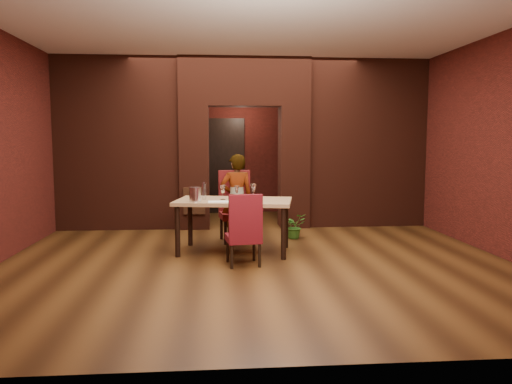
{
  "coord_description": "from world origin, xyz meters",
  "views": [
    {
      "loc": [
        -0.56,
        -7.51,
        1.68
      ],
      "look_at": [
        0.06,
        0.0,
        0.89
      ],
      "focal_mm": 35.0,
      "sensor_mm": 36.0,
      "label": 1
    }
  ],
  "objects_px": {
    "dining_table": "(234,226)",
    "wine_glass_c": "(253,192)",
    "wine_glass_b": "(237,192)",
    "chair_near": "(243,229)",
    "water_bottle": "(204,191)",
    "chair_far": "(237,206)",
    "person_seated": "(237,198)",
    "wine_glass_a": "(223,192)",
    "wine_bucket": "(195,194)",
    "potted_plant": "(294,226)"
  },
  "relations": [
    {
      "from": "chair_near",
      "to": "wine_bucket",
      "type": "height_order",
      "value": "wine_bucket"
    },
    {
      "from": "person_seated",
      "to": "wine_glass_c",
      "type": "xyz_separation_m",
      "value": [
        0.22,
        -0.67,
        0.18
      ]
    },
    {
      "from": "dining_table",
      "to": "wine_glass_c",
      "type": "bearing_deg",
      "value": 19.75
    },
    {
      "from": "dining_table",
      "to": "water_bottle",
      "type": "xyz_separation_m",
      "value": [
        -0.44,
        0.09,
        0.53
      ]
    },
    {
      "from": "person_seated",
      "to": "wine_glass_a",
      "type": "bearing_deg",
      "value": 64.83
    },
    {
      "from": "chair_far",
      "to": "wine_glass_a",
      "type": "bearing_deg",
      "value": -114.77
    },
    {
      "from": "chair_far",
      "to": "wine_glass_c",
      "type": "distance_m",
      "value": 0.84
    },
    {
      "from": "chair_near",
      "to": "wine_glass_b",
      "type": "relative_size",
      "value": 4.95
    },
    {
      "from": "chair_far",
      "to": "water_bottle",
      "type": "distance_m",
      "value": 0.94
    },
    {
      "from": "person_seated",
      "to": "potted_plant",
      "type": "relative_size",
      "value": 3.4
    },
    {
      "from": "dining_table",
      "to": "wine_glass_b",
      "type": "xyz_separation_m",
      "value": [
        0.05,
        0.1,
        0.49
      ]
    },
    {
      "from": "person_seated",
      "to": "wine_glass_a",
      "type": "height_order",
      "value": "person_seated"
    },
    {
      "from": "water_bottle",
      "to": "wine_glass_c",
      "type": "bearing_deg",
      "value": -3.07
    },
    {
      "from": "wine_glass_b",
      "to": "potted_plant",
      "type": "height_order",
      "value": "wine_glass_b"
    },
    {
      "from": "wine_glass_c",
      "to": "wine_bucket",
      "type": "bearing_deg",
      "value": -163.56
    },
    {
      "from": "wine_glass_b",
      "to": "potted_plant",
      "type": "distance_m",
      "value": 1.49
    },
    {
      "from": "wine_glass_c",
      "to": "dining_table",
      "type": "bearing_deg",
      "value": -170.77
    },
    {
      "from": "chair_near",
      "to": "potted_plant",
      "type": "bearing_deg",
      "value": -126.21
    },
    {
      "from": "wine_glass_b",
      "to": "dining_table",
      "type": "bearing_deg",
      "value": -115.21
    },
    {
      "from": "potted_plant",
      "to": "wine_glass_a",
      "type": "bearing_deg",
      "value": -142.56
    },
    {
      "from": "wine_glass_a",
      "to": "wine_glass_c",
      "type": "relative_size",
      "value": 0.94
    },
    {
      "from": "chair_far",
      "to": "wine_bucket",
      "type": "bearing_deg",
      "value": -130.13
    },
    {
      "from": "dining_table",
      "to": "wine_bucket",
      "type": "distance_m",
      "value": 0.78
    },
    {
      "from": "chair_near",
      "to": "wine_glass_b",
      "type": "xyz_separation_m",
      "value": [
        -0.05,
        0.88,
        0.4
      ]
    },
    {
      "from": "chair_far",
      "to": "wine_glass_b",
      "type": "bearing_deg",
      "value": -99.74
    },
    {
      "from": "chair_far",
      "to": "wine_glass_b",
      "type": "height_order",
      "value": "chair_far"
    },
    {
      "from": "dining_table",
      "to": "wine_glass_c",
      "type": "xyz_separation_m",
      "value": [
        0.3,
        0.05,
        0.51
      ]
    },
    {
      "from": "wine_bucket",
      "to": "water_bottle",
      "type": "bearing_deg",
      "value": 67.58
    },
    {
      "from": "chair_far",
      "to": "wine_glass_c",
      "type": "xyz_separation_m",
      "value": [
        0.22,
        -0.74,
        0.32
      ]
    },
    {
      "from": "wine_glass_b",
      "to": "chair_near",
      "type": "bearing_deg",
      "value": -87.04
    },
    {
      "from": "wine_glass_c",
      "to": "chair_near",
      "type": "bearing_deg",
      "value": -103.74
    },
    {
      "from": "wine_glass_a",
      "to": "chair_far",
      "type": "bearing_deg",
      "value": 72.93
    },
    {
      "from": "dining_table",
      "to": "chair_far",
      "type": "distance_m",
      "value": 0.82
    },
    {
      "from": "wine_glass_a",
      "to": "wine_glass_b",
      "type": "bearing_deg",
      "value": 20.35
    },
    {
      "from": "chair_near",
      "to": "wine_glass_a",
      "type": "height_order",
      "value": "wine_glass_a"
    },
    {
      "from": "chair_far",
      "to": "potted_plant",
      "type": "distance_m",
      "value": 1.07
    },
    {
      "from": "person_seated",
      "to": "water_bottle",
      "type": "height_order",
      "value": "person_seated"
    },
    {
      "from": "chair_near",
      "to": "wine_glass_a",
      "type": "relative_size",
      "value": 4.53
    },
    {
      "from": "person_seated",
      "to": "wine_glass_a",
      "type": "xyz_separation_m",
      "value": [
        -0.23,
        -0.7,
        0.17
      ]
    },
    {
      "from": "wine_glass_a",
      "to": "potted_plant",
      "type": "bearing_deg",
      "value": 37.44
    },
    {
      "from": "wine_glass_c",
      "to": "chair_far",
      "type": "bearing_deg",
      "value": 106.57
    },
    {
      "from": "wine_glass_c",
      "to": "potted_plant",
      "type": "relative_size",
      "value": 0.54
    },
    {
      "from": "chair_near",
      "to": "potted_plant",
      "type": "xyz_separation_m",
      "value": [
        0.97,
        1.74,
        -0.27
      ]
    },
    {
      "from": "dining_table",
      "to": "water_bottle",
      "type": "distance_m",
      "value": 0.69
    },
    {
      "from": "chair_far",
      "to": "person_seated",
      "type": "bearing_deg",
      "value": -98.94
    },
    {
      "from": "wine_bucket",
      "to": "person_seated",
      "type": "bearing_deg",
      "value": 55.7
    },
    {
      "from": "wine_bucket",
      "to": "wine_glass_a",
      "type": "bearing_deg",
      "value": 30.08
    },
    {
      "from": "dining_table",
      "to": "potted_plant",
      "type": "xyz_separation_m",
      "value": [
        1.06,
        0.96,
        -0.18
      ]
    },
    {
      "from": "dining_table",
      "to": "person_seated",
      "type": "height_order",
      "value": "person_seated"
    },
    {
      "from": "wine_glass_b",
      "to": "wine_glass_c",
      "type": "xyz_separation_m",
      "value": [
        0.25,
        -0.06,
        0.02
      ]
    }
  ]
}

